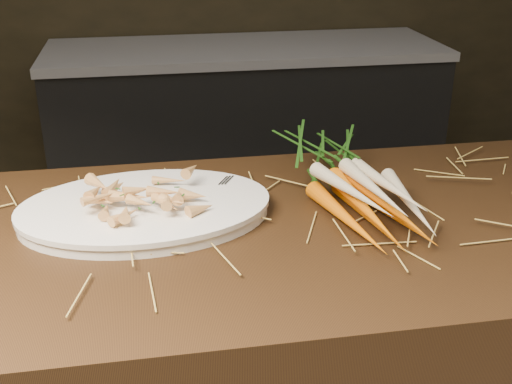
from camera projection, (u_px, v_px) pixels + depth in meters
back_counter at (246, 132)px, 3.12m from camera, size 1.82×0.62×0.84m
straw_bedding at (240, 223)px, 1.19m from camera, size 1.40×0.60×0.02m
root_veg_bunch at (341, 174)px, 1.30m from camera, size 0.23×0.53×0.10m
serving_platter at (145, 211)px, 1.23m from camera, size 0.49×0.34×0.03m
roasted_veg_heap at (144, 193)px, 1.21m from camera, size 0.24×0.18×0.05m
serving_fork at (234, 201)px, 1.23m from camera, size 0.10×0.16×0.00m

